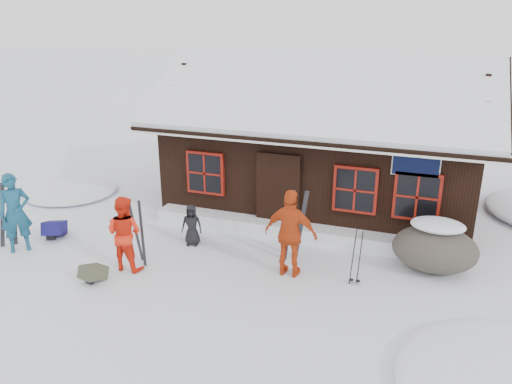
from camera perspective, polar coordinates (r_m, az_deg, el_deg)
ground at (r=11.14m, az=-5.80°, el=-8.63°), size 120.00×120.00×0.00m
mountain_hut at (r=14.55m, az=7.86°, el=4.81°), size 8.90×6.09×4.42m
snow_drift at (r=12.50m, az=4.87°, el=-4.43°), size 7.60×0.60×0.35m
snow_mounds at (r=12.20m, az=5.07°, el=-5.97°), size 20.60×13.20×0.48m
skier_teal at (r=12.77m, az=-25.80°, el=-2.17°), size 0.80×0.81×1.88m
skier_orange_left at (r=11.09m, az=-14.80°, el=-4.57°), size 0.83×0.65×1.67m
skier_orange_right at (r=10.42m, az=3.99°, el=-4.79°), size 1.13×0.49×1.92m
skier_crouched at (r=12.05m, az=-7.35°, el=-3.75°), size 0.56×0.43×1.02m
boulder at (r=11.45m, az=19.77°, el=-5.99°), size 1.80×1.35×1.06m
ski_pair_left at (r=13.18m, az=-26.44°, el=-2.45°), size 0.52×0.29×1.63m
ski_pair_mid at (r=11.36m, az=-13.24°, el=-4.53°), size 0.52×0.26×1.51m
ski_pair_right at (r=11.20m, az=4.46°, el=-3.90°), size 0.52×0.30×1.69m
ski_poles at (r=10.41m, az=11.38°, el=-7.42°), size 0.23×0.11×1.26m
backpack_blue at (r=13.43m, az=-21.99°, el=-4.16°), size 0.66×0.73×0.33m
backpack_olive at (r=11.06m, az=-18.07°, el=-9.03°), size 0.46×0.56×0.27m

